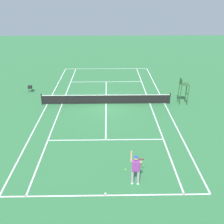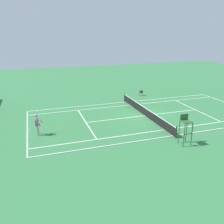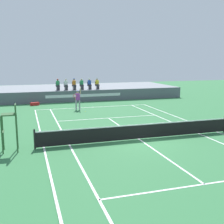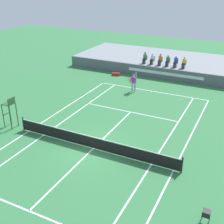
{
  "view_description": "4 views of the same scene",
  "coord_description": "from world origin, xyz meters",
  "px_view_note": "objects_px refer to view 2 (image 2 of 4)",
  "views": [
    {
      "loc": [
        -0.16,
        22.12,
        9.68
      ],
      "look_at": [
        -0.49,
        3.85,
        1.0
      ],
      "focal_mm": 41.39,
      "sensor_mm": 36.0,
      "label": 1
    },
    {
      "loc": [
        -21.73,
        10.98,
        8.55
      ],
      "look_at": [
        -0.49,
        3.85,
        1.0
      ],
      "focal_mm": 38.45,
      "sensor_mm": 36.0,
      "label": 2
    },
    {
      "loc": [
        -6.29,
        -14.93,
        4.67
      ],
      "look_at": [
        -0.49,
        3.85,
        1.0
      ],
      "focal_mm": 45.43,
      "sensor_mm": 36.0,
      "label": 3
    },
    {
      "loc": [
        8.53,
        -14.47,
        10.58
      ],
      "look_at": [
        -0.49,
        3.85,
        1.0
      ],
      "focal_mm": 47.14,
      "sensor_mm": 36.0,
      "label": 4
    }
  ],
  "objects_px": {
    "tennis_ball": "(52,131)",
    "ball_hopper": "(141,92)",
    "tennis_player": "(37,125)",
    "umpire_chair": "(185,126)"
  },
  "relations": [
    {
      "from": "tennis_ball",
      "to": "ball_hopper",
      "type": "xyz_separation_m",
      "value": [
        9.08,
        -13.05,
        0.54
      ]
    },
    {
      "from": "tennis_ball",
      "to": "ball_hopper",
      "type": "height_order",
      "value": "ball_hopper"
    },
    {
      "from": "tennis_ball",
      "to": "ball_hopper",
      "type": "bearing_deg",
      "value": -55.15
    },
    {
      "from": "tennis_player",
      "to": "ball_hopper",
      "type": "height_order",
      "value": "tennis_player"
    },
    {
      "from": "umpire_chair",
      "to": "tennis_ball",
      "type": "bearing_deg",
      "value": 58.86
    },
    {
      "from": "umpire_chair",
      "to": "ball_hopper",
      "type": "relative_size",
      "value": 3.49
    },
    {
      "from": "tennis_player",
      "to": "ball_hopper",
      "type": "bearing_deg",
      "value": -56.23
    },
    {
      "from": "tennis_player",
      "to": "umpire_chair",
      "type": "height_order",
      "value": "umpire_chair"
    },
    {
      "from": "umpire_chair",
      "to": "ball_hopper",
      "type": "height_order",
      "value": "umpire_chair"
    },
    {
      "from": "ball_hopper",
      "to": "tennis_player",
      "type": "bearing_deg",
      "value": 123.77
    }
  ]
}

